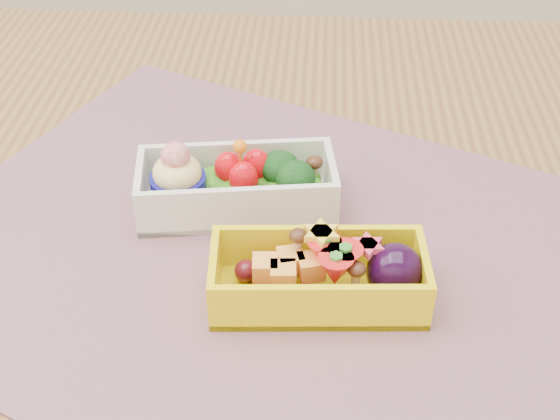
# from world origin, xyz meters

# --- Properties ---
(table) EXTENTS (1.20, 0.80, 0.75)m
(table) POSITION_xyz_m (0.00, 0.00, 0.65)
(table) COLOR brown
(table) RESTS_ON ground
(placemat) EXTENTS (0.64, 0.58, 0.00)m
(placemat) POSITION_xyz_m (0.02, -0.03, 0.75)
(placemat) COLOR #865C69
(placemat) RESTS_ON table
(bento_white) EXTENTS (0.16, 0.09, 0.06)m
(bento_white) POSITION_xyz_m (-0.02, 0.02, 0.77)
(bento_white) COLOR silver
(bento_white) RESTS_ON placemat
(bento_yellow) EXTENTS (0.15, 0.07, 0.05)m
(bento_yellow) POSITION_xyz_m (0.06, -0.08, 0.77)
(bento_yellow) COLOR yellow
(bento_yellow) RESTS_ON placemat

